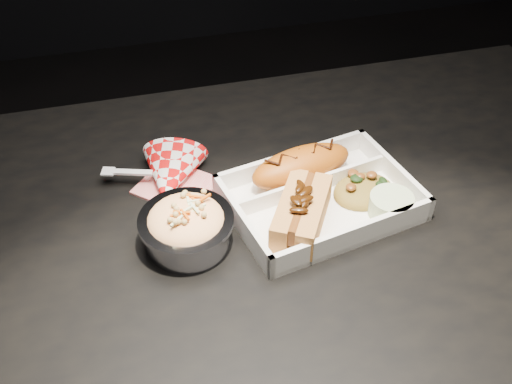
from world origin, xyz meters
TOP-DOWN VIEW (x-y plane):
  - dining_table at (0.00, 0.00)m, footprint 1.20×0.80m
  - food_tray at (0.09, 0.05)m, footprint 0.28×0.23m
  - fried_pastry at (0.08, 0.10)m, footprint 0.16×0.09m
  - hotdog at (0.05, 0.01)m, footprint 0.11×0.14m
  - fried_rice_mound at (0.15, 0.05)m, footprint 0.10×0.09m
  - cupcake_liner at (0.17, 0.00)m, footprint 0.06×0.06m
  - foil_coleslaw_cup at (-0.10, 0.02)m, footprint 0.12×0.12m
  - napkin_fork at (-0.11, 0.15)m, footprint 0.18×0.15m

SIDE VIEW (x-z plane):
  - dining_table at x=0.00m, z-range 0.28..1.03m
  - food_tray at x=0.09m, z-range 0.74..0.78m
  - napkin_fork at x=-0.11m, z-range 0.72..0.82m
  - cupcake_liner at x=0.17m, z-range 0.76..0.79m
  - fried_rice_mound at x=0.15m, z-range 0.76..0.79m
  - foil_coleslaw_cup at x=-0.10m, z-range 0.75..0.82m
  - hotdog at x=0.05m, z-range 0.75..0.81m
  - fried_pastry at x=0.08m, z-range 0.76..0.81m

